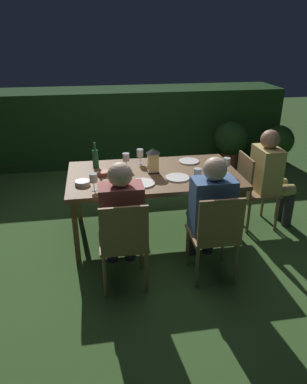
{
  "coord_description": "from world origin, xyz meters",
  "views": [
    {
      "loc": [
        -0.59,
        -3.55,
        2.15
      ],
      "look_at": [
        0.0,
        0.0,
        0.51
      ],
      "focal_mm": 33.86,
      "sensor_mm": 36.0,
      "label": 1
    }
  ],
  "objects_px": {
    "wine_glass_a": "(93,179)",
    "person_in_rust": "(121,215)",
    "chair_head_far": "(253,187)",
    "wine_glass_c": "(227,163)",
    "dining_table": "(154,178)",
    "plate_c": "(189,161)",
    "plate_b": "(142,183)",
    "wine_glass_b": "(126,158)",
    "potted_plant_by_hedge": "(230,141)",
    "green_bottle_on_table": "(95,158)",
    "potted_plant_corner": "(278,144)",
    "wine_glass_d": "(140,154)",
    "bowl_olives": "(103,173)",
    "lantern_centerpiece": "(153,159)",
    "person_in_blue": "(210,208)",
    "chair_side_left_a": "(124,241)",
    "wine_glass_e": "(197,174)",
    "plate_a": "(177,178)",
    "chair_side_left_b": "(215,233)",
    "person_in_mustard": "(271,174)",
    "bowl_bread": "(82,183)"
  },
  "relations": [
    {
      "from": "bowl_bread",
      "to": "green_bottle_on_table",
      "type": "bearing_deg",
      "value": 73.09
    },
    {
      "from": "person_in_rust",
      "to": "lantern_centerpiece",
      "type": "height_order",
      "value": "person_in_rust"
    },
    {
      "from": "dining_table",
      "to": "person_in_rust",
      "type": "height_order",
      "value": "person_in_rust"
    },
    {
      "from": "person_in_blue",
      "to": "wine_glass_c",
      "type": "relative_size",
      "value": 6.8
    },
    {
      "from": "plate_c",
      "to": "green_bottle_on_table",
      "type": "bearing_deg",
      "value": -179.3
    },
    {
      "from": "person_in_blue",
      "to": "person_in_mustard",
      "type": "distance_m",
      "value": 1.18
    },
    {
      "from": "chair_side_left_b",
      "to": "person_in_blue",
      "type": "bearing_deg",
      "value": 90.0
    },
    {
      "from": "wine_glass_d",
      "to": "bowl_olives",
      "type": "xyz_separation_m",
      "value": [
        -0.43,
        -0.29,
        -0.09
      ]
    },
    {
      "from": "chair_side_left_a",
      "to": "plate_a",
      "type": "xyz_separation_m",
      "value": [
        0.63,
        0.73,
        0.25
      ]
    },
    {
      "from": "person_in_mustard",
      "to": "person_in_rust",
      "type": "height_order",
      "value": "same"
    },
    {
      "from": "person_in_rust",
      "to": "plate_c",
      "type": "relative_size",
      "value": 4.89
    },
    {
      "from": "wine_glass_b",
      "to": "wine_glass_d",
      "type": "bearing_deg",
      "value": 35.04
    },
    {
      "from": "plate_c",
      "to": "bowl_olives",
      "type": "bearing_deg",
      "value": -165.81
    },
    {
      "from": "plate_c",
      "to": "potted_plant_corner",
      "type": "bearing_deg",
      "value": 38.74
    },
    {
      "from": "person_in_mustard",
      "to": "wine_glass_b",
      "type": "bearing_deg",
      "value": 172.49
    },
    {
      "from": "plate_b",
      "to": "wine_glass_d",
      "type": "bearing_deg",
      "value": 84.62
    },
    {
      "from": "plate_c",
      "to": "chair_side_left_a",
      "type": "bearing_deg",
      "value": -126.06
    },
    {
      "from": "chair_head_far",
      "to": "potted_plant_corner",
      "type": "height_order",
      "value": "chair_head_far"
    },
    {
      "from": "person_in_blue",
      "to": "plate_c",
      "type": "bearing_deg",
      "value": 86.76
    },
    {
      "from": "wine_glass_d",
      "to": "bowl_olives",
      "type": "relative_size",
      "value": 1.31
    },
    {
      "from": "lantern_centerpiece",
      "to": "wine_glass_b",
      "type": "relative_size",
      "value": 1.57
    },
    {
      "from": "wine_glass_a",
      "to": "person_in_rust",
      "type": "bearing_deg",
      "value": -58.73
    },
    {
      "from": "wine_glass_b",
      "to": "plate_b",
      "type": "height_order",
      "value": "wine_glass_b"
    },
    {
      "from": "lantern_centerpiece",
      "to": "wine_glass_b",
      "type": "bearing_deg",
      "value": 147.17
    },
    {
      "from": "plate_b",
      "to": "bowl_bread",
      "type": "height_order",
      "value": "bowl_bread"
    },
    {
      "from": "wine_glass_b",
      "to": "plate_c",
      "type": "distance_m",
      "value": 0.75
    },
    {
      "from": "person_in_blue",
      "to": "potted_plant_by_hedge",
      "type": "distance_m",
      "value": 2.81
    },
    {
      "from": "green_bottle_on_table",
      "to": "potted_plant_by_hedge",
      "type": "bearing_deg",
      "value": 35.72
    },
    {
      "from": "plate_c",
      "to": "potted_plant_corner",
      "type": "height_order",
      "value": "plate_c"
    },
    {
      "from": "person_in_blue",
      "to": "bowl_bread",
      "type": "height_order",
      "value": "person_in_blue"
    },
    {
      "from": "plate_b",
      "to": "person_in_mustard",
      "type": "bearing_deg",
      "value": 9.93
    },
    {
      "from": "potted_plant_by_hedge",
      "to": "plate_b",
      "type": "bearing_deg",
      "value": -129.35
    },
    {
      "from": "chair_side_left_b",
      "to": "plate_a",
      "type": "height_order",
      "value": "chair_side_left_b"
    },
    {
      "from": "wine_glass_c",
      "to": "wine_glass_d",
      "type": "distance_m",
      "value": 0.97
    },
    {
      "from": "potted_plant_corner",
      "to": "potted_plant_by_hedge",
      "type": "bearing_deg",
      "value": -178.67
    },
    {
      "from": "potted_plant_corner",
      "to": "green_bottle_on_table",
      "type": "bearing_deg",
      "value": -152.38
    },
    {
      "from": "dining_table",
      "to": "wine_glass_e",
      "type": "distance_m",
      "value": 0.55
    },
    {
      "from": "chair_head_far",
      "to": "wine_glass_c",
      "type": "height_order",
      "value": "wine_glass_c"
    },
    {
      "from": "chair_head_far",
      "to": "wine_glass_d",
      "type": "bearing_deg",
      "value": 165.16
    },
    {
      "from": "dining_table",
      "to": "person_in_rust",
      "type": "xyz_separation_m",
      "value": [
        -0.41,
        -0.71,
        -0.04
      ]
    },
    {
      "from": "green_bottle_on_table",
      "to": "potted_plant_by_hedge",
      "type": "height_order",
      "value": "green_bottle_on_table"
    },
    {
      "from": "lantern_centerpiece",
      "to": "plate_b",
      "type": "bearing_deg",
      "value": -118.33
    },
    {
      "from": "plate_c",
      "to": "potted_plant_corner",
      "type": "xyz_separation_m",
      "value": [
        1.95,
        1.57,
        -0.35
      ]
    },
    {
      "from": "dining_table",
      "to": "potted_plant_by_hedge",
      "type": "bearing_deg",
      "value": 49.57
    },
    {
      "from": "plate_b",
      "to": "wine_glass_b",
      "type": "bearing_deg",
      "value": 103.37
    },
    {
      "from": "plate_a",
      "to": "green_bottle_on_table",
      "type": "bearing_deg",
      "value": 150.88
    },
    {
      "from": "dining_table",
      "to": "plate_b",
      "type": "height_order",
      "value": "plate_b"
    },
    {
      "from": "wine_glass_e",
      "to": "plate_a",
      "type": "height_order",
      "value": "wine_glass_e"
    },
    {
      "from": "wine_glass_d",
      "to": "wine_glass_a",
      "type": "bearing_deg",
      "value": -128.18
    },
    {
      "from": "dining_table",
      "to": "person_in_rust",
      "type": "relative_size",
      "value": 1.58
    }
  ]
}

